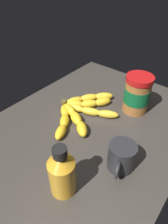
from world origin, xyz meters
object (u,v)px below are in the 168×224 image
at_px(peanut_butter_jar, 137,94).
at_px(coffee_mug, 121,157).
at_px(honey_bottle, 62,172).
at_px(banana_bunch, 82,110).

distance_m(peanut_butter_jar, coffee_mug, 0.28).
xyz_separation_m(peanut_butter_jar, honey_bottle, (-0.42, -0.02, -0.00)).
distance_m(banana_bunch, coffee_mug, 0.27).
bearing_deg(banana_bunch, peanut_butter_jar, -45.04).
xyz_separation_m(peanut_butter_jar, coffee_mug, (-0.27, -0.09, -0.03)).
relative_size(peanut_butter_jar, coffee_mug, 1.32).
height_order(peanut_butter_jar, honey_bottle, honey_bottle).
relative_size(peanut_butter_jar, honey_bottle, 0.93).
bearing_deg(banana_bunch, honey_bottle, -149.38).
distance_m(honey_bottle, coffee_mug, 0.17).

